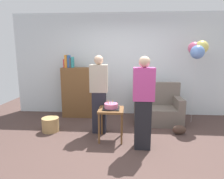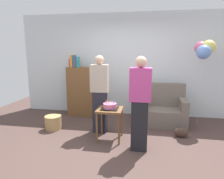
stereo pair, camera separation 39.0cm
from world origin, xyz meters
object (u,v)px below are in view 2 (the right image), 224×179
object	(u,v)px
person_blowing_candles	(100,94)
handbag	(181,132)
birthday_cake	(110,106)
couch	(161,110)
balloon_bunch	(205,49)
person_holding_cake	(140,104)
side_table	(110,114)
bookshelf	(83,91)
wicker_basket	(53,122)

from	to	relation	value
person_blowing_candles	handbag	size ratio (longest dim) A/B	5.82
birthday_cake	person_blowing_candles	size ratio (longest dim) A/B	0.20
couch	balloon_bunch	world-z (taller)	balloon_bunch
birthday_cake	person_blowing_candles	world-z (taller)	person_blowing_candles
person_blowing_candles	person_holding_cake	distance (m)	1.09
couch	side_table	distance (m)	1.49
birthday_cake	balloon_bunch	size ratio (longest dim) A/B	0.16
birthday_cake	handbag	size ratio (longest dim) A/B	1.14
birthday_cake	person_blowing_candles	bearing A→B (deg)	129.22
couch	person_blowing_candles	distance (m)	1.58
bookshelf	handbag	xyz separation A→B (m)	(2.38, -1.06, -0.57)
side_table	balloon_bunch	distance (m)	2.54
bookshelf	balloon_bunch	size ratio (longest dim) A/B	0.83
person_blowing_candles	bookshelf	bearing A→B (deg)	137.69
side_table	handbag	bearing A→B (deg)	13.19
couch	bookshelf	distance (m)	2.09
bookshelf	birthday_cake	distance (m)	1.70
person_holding_cake	wicker_basket	world-z (taller)	person_holding_cake
balloon_bunch	person_holding_cake	bearing A→B (deg)	-132.95
birthday_cake	wicker_basket	xyz separation A→B (m)	(-1.34, 0.30, -0.52)
side_table	wicker_basket	xyz separation A→B (m)	(-1.34, 0.30, -0.37)
wicker_basket	handbag	xyz separation A→B (m)	(2.74, 0.02, -0.05)
bookshelf	birthday_cake	bearing A→B (deg)	-54.66
wicker_basket	side_table	bearing A→B (deg)	-12.77
person_blowing_candles	person_holding_cake	xyz separation A→B (m)	(0.86, -0.67, 0.00)
couch	side_table	world-z (taller)	couch
bookshelf	person_blowing_candles	world-z (taller)	person_blowing_candles
bookshelf	birthday_cake	size ratio (longest dim) A/B	5.06
side_table	couch	bearing A→B (deg)	44.61
person_blowing_candles	wicker_basket	xyz separation A→B (m)	(-1.06, -0.03, -0.68)
bookshelf	handbag	bearing A→B (deg)	-23.90
handbag	wicker_basket	bearing A→B (deg)	-179.48
person_blowing_candles	balloon_bunch	world-z (taller)	balloon_bunch
side_table	birthday_cake	xyz separation A→B (m)	(0.00, -0.00, 0.15)
couch	person_holding_cake	bearing A→B (deg)	-108.97
balloon_bunch	side_table	bearing A→B (deg)	-149.97
couch	bookshelf	size ratio (longest dim) A/B	0.68
person_blowing_candles	couch	bearing A→B (deg)	41.44
person_blowing_candles	side_table	bearing A→B (deg)	-37.09
bookshelf	birthday_cake	xyz separation A→B (m)	(0.98, -1.38, -0.01)
person_holding_cake	balloon_bunch	xyz separation A→B (m)	(1.34, 1.44, 0.92)
person_holding_cake	couch	bearing A→B (deg)	-100.57
couch	wicker_basket	bearing A→B (deg)	-162.97
side_table	balloon_bunch	xyz separation A→B (m)	(1.92, 1.11, 1.23)
balloon_bunch	bookshelf	bearing A→B (deg)	174.58
birthday_cake	balloon_bunch	distance (m)	2.47
handbag	person_blowing_candles	bearing A→B (deg)	179.67
person_holding_cake	side_table	bearing A→B (deg)	-21.04
wicker_basket	birthday_cake	bearing A→B (deg)	-12.78
birthday_cake	person_holding_cake	world-z (taller)	person_holding_cake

